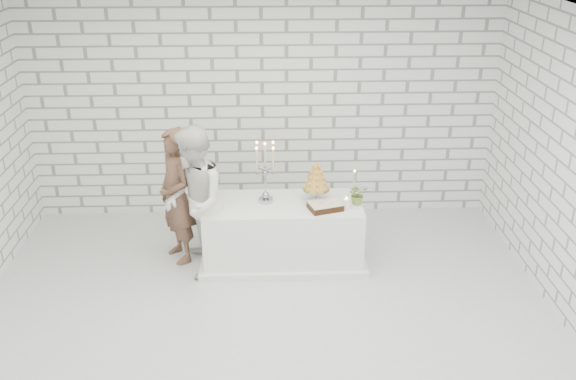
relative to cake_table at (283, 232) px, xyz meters
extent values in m
cube|color=silver|center=(-0.22, -1.15, -0.38)|extent=(6.00, 5.00, 0.01)
cube|color=white|center=(-0.22, -1.15, 2.62)|extent=(6.00, 5.00, 0.01)
cube|color=white|center=(-0.22, 1.35, 1.12)|extent=(6.00, 0.01, 3.00)
cube|color=white|center=(-0.22, -3.65, 1.12)|extent=(6.00, 0.01, 3.00)
cube|color=white|center=(0.00, 0.00, 0.00)|extent=(1.80, 0.80, 0.75)
imported|color=brown|center=(-1.22, 0.11, 0.44)|extent=(0.64, 0.71, 1.62)
imported|color=white|center=(-0.98, -0.18, 0.49)|extent=(0.77, 0.93, 1.73)
cube|color=black|center=(0.47, -0.17, 0.42)|extent=(0.41, 0.35, 0.08)
cylinder|color=white|center=(0.70, -0.16, 0.44)|extent=(0.10, 0.10, 0.12)
cylinder|color=beige|center=(0.83, 0.14, 0.54)|extent=(0.08, 0.08, 0.32)
imported|color=#40642A|center=(0.85, -0.04, 0.50)|extent=(0.25, 0.22, 0.24)
camera|label=1|loc=(-0.18, -6.52, 3.47)|focal=39.50mm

